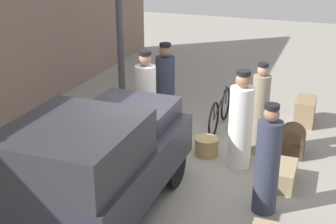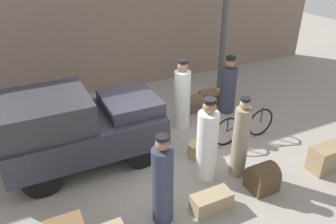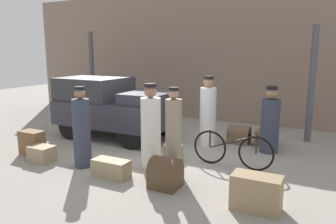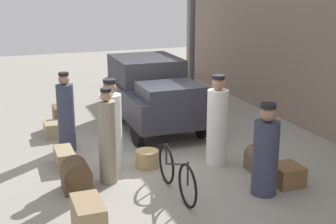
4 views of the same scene
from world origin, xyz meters
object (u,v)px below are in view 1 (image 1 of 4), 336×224
truck (98,157)px  suitcase_tan_flat (140,103)px  bicycle (220,111)px  porter_with_bicycle (146,100)px  trunk_barrel_dark (133,112)px  porter_standing_middle (165,81)px  suitcase_black_upright (285,175)px  wicker_basket (207,146)px  conductor_in_dark_uniform (267,164)px  porter_carrying_trunk (260,112)px  porter_lifting_near_truck (241,124)px  trunk_wicker_pale (305,111)px  suitcase_small_leather (291,142)px

truck → suitcase_tan_flat: 4.31m
bicycle → porter_with_bicycle: porter_with_bicycle is taller
trunk_barrel_dark → porter_standing_middle: bearing=-27.0°
bicycle → suitcase_black_upright: (-1.95, -1.62, -0.21)m
wicker_basket → suitcase_tan_flat: 2.69m
porter_with_bicycle → porter_standing_middle: bearing=6.1°
wicker_basket → trunk_barrel_dark: (0.99, 1.96, 0.05)m
conductor_in_dark_uniform → porter_carrying_trunk: bearing=13.2°
porter_standing_middle → suitcase_black_upright: 3.95m
bicycle → wicker_basket: bicycle is taller
porter_carrying_trunk → porter_lifting_near_truck: (-0.64, 0.22, -0.01)m
porter_with_bicycle → wicker_basket: bearing=-103.0°
porter_standing_middle → truck: bearing=-172.3°
truck → porter_lifting_near_truck: size_ratio=1.83×
porter_standing_middle → suitcase_black_upright: (-2.45, -3.05, -0.55)m
suitcase_black_upright → porter_with_bicycle: bearing=72.2°
bicycle → trunk_wicker_pale: bearing=-62.4°
bicycle → suitcase_small_leather: 1.76m
wicker_basket → suitcase_black_upright: bearing=-111.9°
porter_lifting_near_truck → suitcase_black_upright: size_ratio=2.38×
suitcase_small_leather → trunk_barrel_dark: size_ratio=1.00×
conductor_in_dark_uniform → suitcase_tan_flat: (3.16, 3.43, -0.60)m
suitcase_tan_flat → porter_lifting_near_truck: bearing=-124.2°
suitcase_tan_flat → bicycle: bearing=-99.3°
truck → trunk_barrel_dark: size_ratio=5.77×
wicker_basket → suitcase_small_leather: suitcase_small_leather is taller
conductor_in_dark_uniform → suitcase_tan_flat: conductor_in_dark_uniform is taller
truck → conductor_in_dark_uniform: (0.92, -2.28, -0.14)m
porter_lifting_near_truck → suitcase_tan_flat: 3.40m
porter_standing_middle → porter_with_bicycle: 1.54m
truck → trunk_wicker_pale: 5.32m
trunk_barrel_dark → trunk_wicker_pale: size_ratio=0.75×
trunk_barrel_dark → suitcase_small_leather: bearing=-96.8°
porter_lifting_near_truck → porter_standing_middle: (2.05, 2.18, -0.08)m
suitcase_small_leather → suitcase_black_upright: bearing=-178.2°
suitcase_black_upright → porter_lifting_near_truck: bearing=65.0°
wicker_basket → porter_with_bicycle: size_ratio=0.25×
trunk_barrel_dark → wicker_basket: bearing=-116.7°
wicker_basket → conductor_in_dark_uniform: 2.09m
bicycle → conductor_in_dark_uniform: (-2.83, -1.43, 0.41)m
wicker_basket → trunk_wicker_pale: trunk_wicker_pale is taller
suitcase_small_leather → trunk_barrel_dark: 3.47m
bicycle → suitcase_small_leather: bicycle is taller
conductor_in_dark_uniform → suitcase_black_upright: 1.09m
porter_lifting_near_truck → wicker_basket: bearing=72.6°
truck → trunk_barrel_dark: truck is taller
porter_standing_middle → suitcase_tan_flat: (-0.17, 0.58, -0.54)m
wicker_basket → porter_with_bicycle: (0.31, 1.36, 0.66)m
wicker_basket → suitcase_black_upright: 1.64m
conductor_in_dark_uniform → trunk_wicker_pale: 3.76m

